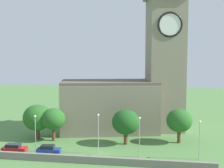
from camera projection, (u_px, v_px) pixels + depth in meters
ground_plane at (110, 135)px, 71.65m from camera, size 200.00×200.00×0.00m
church at (134, 83)px, 75.04m from camera, size 31.09×16.88×36.33m
quay_barrier at (92, 160)px, 53.42m from camera, size 41.19×0.70×1.28m
car_red at (14, 148)px, 59.03m from camera, size 4.73×2.39×1.76m
car_blue at (49, 150)px, 58.10m from camera, size 4.56×2.48×1.79m
streetlamp_west_mid at (35, 127)px, 59.62m from camera, size 0.44×0.44×7.04m
streetlamp_central at (98, 127)px, 58.33m from camera, size 0.44×0.44×7.55m
streetlamp_east_mid at (139, 131)px, 56.30m from camera, size 0.44×0.44×7.40m
streetlamp_east_end at (200, 134)px, 55.02m from camera, size 0.44×0.44×7.05m
tree_by_tower at (53, 119)px, 66.93m from camera, size 5.12×5.12×7.03m
tree_riverside_west at (179, 121)px, 65.25m from camera, size 5.40×5.40×7.19m
tree_riverside_east at (37, 118)px, 68.28m from camera, size 6.29×6.29×7.56m
tree_churchyard at (126, 122)px, 64.27m from camera, size 5.70×5.70×7.23m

